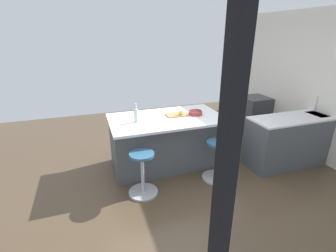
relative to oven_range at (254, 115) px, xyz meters
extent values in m
plane|color=brown|center=(2.47, 1.08, -0.43)|extent=(7.53, 7.53, 0.00)
cube|color=silver|center=(-0.35, 1.08, 0.91)|extent=(0.12, 5.80, 2.69)
cube|color=#4C5156|center=(0.00, 1.48, 0.00)|extent=(2.27, 0.60, 0.87)
cube|color=silver|center=(0.00, 1.48, 0.45)|extent=(2.27, 0.60, 0.03)
cube|color=#38383D|center=(-0.28, 1.48, 0.40)|extent=(0.44, 0.36, 0.12)
cylinder|color=#B7B7BC|center=(-0.28, 1.33, 0.60)|extent=(0.02, 0.02, 0.28)
cube|color=#38383D|center=(0.00, 0.00, 0.00)|extent=(0.60, 0.60, 0.87)
cube|color=black|center=(0.00, 0.30, -0.04)|extent=(0.44, 0.01, 0.32)
cube|color=#4C5156|center=(2.47, 0.78, 0.00)|extent=(1.89, 0.92, 0.87)
cube|color=silver|center=(2.47, 0.83, 0.46)|extent=(1.95, 1.12, 0.04)
cylinder|color=#B7B7BC|center=(1.85, 1.52, -0.42)|extent=(0.44, 0.44, 0.03)
cylinder|color=#B7B7BC|center=(1.85, 1.52, -0.11)|extent=(0.05, 0.05, 0.61)
cylinder|color=#336084|center=(1.85, 1.52, 0.22)|extent=(0.36, 0.36, 0.04)
cylinder|color=#B7B7BC|center=(3.08, 1.52, -0.42)|extent=(0.44, 0.44, 0.03)
cylinder|color=#B7B7BC|center=(3.08, 1.52, -0.11)|extent=(0.05, 0.05, 0.61)
cylinder|color=#336084|center=(3.08, 1.52, 0.22)|extent=(0.36, 0.36, 0.04)
cube|color=tan|center=(2.28, 0.77, 0.49)|extent=(0.36, 0.24, 0.02)
sphere|color=gold|center=(2.21, 0.83, 0.54)|extent=(0.08, 0.08, 0.08)
cylinder|color=silver|center=(3.01, 0.88, 0.59)|extent=(0.06, 0.06, 0.22)
cylinder|color=silver|center=(3.01, 0.88, 0.74)|extent=(0.03, 0.03, 0.08)
cylinder|color=#B7B7BC|center=(3.01, 0.88, 0.79)|extent=(0.03, 0.03, 0.02)
cylinder|color=#993833|center=(1.94, 0.84, 0.52)|extent=(0.24, 0.24, 0.07)
cylinder|color=#4C1C19|center=(1.94, 0.84, 0.53)|extent=(0.20, 0.20, 0.04)
camera|label=1|loc=(3.72, 4.54, 1.84)|focal=25.92mm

